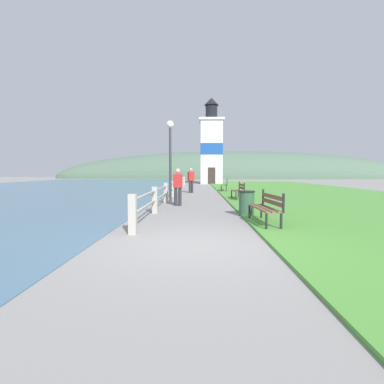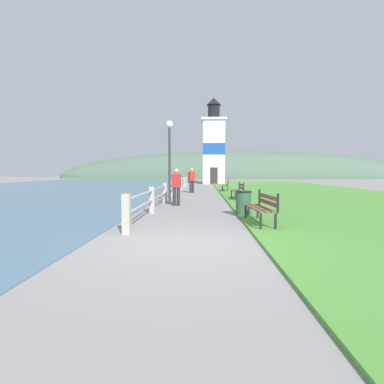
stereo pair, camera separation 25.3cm
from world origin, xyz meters
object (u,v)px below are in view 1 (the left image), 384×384
(lighthouse, at_px, (211,147))
(person_by_railing, at_px, (178,186))
(park_bench_near, at_px, (267,206))
(park_bench_far, at_px, (225,184))
(lamp_post, at_px, (170,146))
(park_bench_midway, at_px, (239,190))
(person_strolling, at_px, (191,179))
(trash_bin, at_px, (247,203))

(lighthouse, xyz_separation_m, person_by_railing, (-2.45, -24.37, -3.64))
(park_bench_near, bearing_deg, park_bench_far, -94.40)
(lighthouse, height_order, lamp_post, lighthouse)
(park_bench_near, relative_size, park_bench_midway, 1.08)
(park_bench_near, relative_size, lamp_post, 0.46)
(park_bench_near, xyz_separation_m, lighthouse, (-0.34, 29.02, 3.98))
(person_strolling, bearing_deg, lamp_post, 143.43)
(park_bench_midway, distance_m, trash_bin, 5.77)
(lighthouse, height_order, trash_bin, lighthouse)
(park_bench_far, xyz_separation_m, lighthouse, (-0.44, 14.76, 3.98))
(park_bench_near, bearing_deg, lighthouse, -93.34)
(park_bench_far, distance_m, lighthouse, 15.29)
(person_by_railing, bearing_deg, person_strolling, -1.61)
(park_bench_near, relative_size, person_by_railing, 1.14)
(person_strolling, xyz_separation_m, trash_bin, (2.14, -10.98, -0.51))
(lighthouse, xyz_separation_m, person_strolling, (-2.09, -16.36, -3.58))
(park_bench_near, height_order, person_strolling, person_strolling)
(park_bench_far, height_order, trash_bin, park_bench_far)
(person_by_railing, distance_m, trash_bin, 3.91)
(park_bench_midway, bearing_deg, lighthouse, -89.69)
(park_bench_near, xyz_separation_m, trash_bin, (-0.29, 1.68, -0.12))
(park_bench_midway, xyz_separation_m, lighthouse, (-0.56, 21.59, 3.98))
(lighthouse, relative_size, person_strolling, 6.09)
(person_strolling, relative_size, person_by_railing, 1.07)
(park_bench_near, distance_m, lighthouse, 29.30)
(park_bench_midway, height_order, person_by_railing, person_by_railing)
(park_bench_near, relative_size, park_bench_far, 1.03)
(lamp_post, bearing_deg, lighthouse, 82.57)
(park_bench_far, bearing_deg, person_strolling, 37.50)
(park_bench_near, relative_size, lighthouse, 0.17)
(lamp_post, bearing_deg, person_by_railing, -74.83)
(lamp_post, bearing_deg, park_bench_far, 66.55)
(park_bench_far, distance_m, person_strolling, 3.01)
(lamp_post, bearing_deg, park_bench_midway, 15.30)
(person_by_railing, height_order, lamp_post, lamp_post)
(lighthouse, relative_size, trash_bin, 12.52)
(park_bench_midway, relative_size, trash_bin, 2.03)
(trash_bin, distance_m, lamp_post, 6.10)
(park_bench_midway, relative_size, person_strolling, 0.98)
(person_strolling, bearing_deg, park_bench_near, 162.14)
(person_strolling, bearing_deg, person_by_railing, 148.70)
(person_strolling, distance_m, lamp_post, 6.50)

